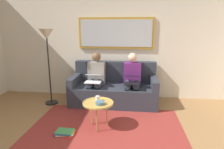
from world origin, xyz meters
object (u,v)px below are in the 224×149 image
Objects in this scene: cup at (98,98)px; standing_lamp at (47,43)px; person_right at (96,76)px; bowl at (100,103)px; magazine_stack at (65,133)px; framed_mirror at (116,33)px; laptop_white at (94,78)px; coffee_table at (98,103)px; couch at (114,89)px; person_left at (132,78)px; laptop_black at (132,79)px.

standing_lamp is (1.24, -0.88, 0.87)m from cup.
bowl is at bearing 104.23° from person_right.
cup is 0.27× the size of magazine_stack.
framed_mirror is at bearing -131.65° from person_right.
coffee_table is at bearing 106.11° from laptop_white.
couch is 0.51m from person_right.
bowl reaches higher than coffee_table.
cup is at bearing 144.58° from standing_lamp.
person_left is at bearing 180.00° from person_right.
bowl is at bearing 141.81° from standing_lamp.
cup reaches higher than bowl.
laptop_white reaches higher than cup.
framed_mirror is at bearing -108.57° from magazine_stack.
standing_lamp is (1.81, 0.20, 0.76)m from person_left.
framed_mirror is at bearing -90.00° from couch.
person_right is 3.39× the size of magazine_stack.
person_right is at bearing 48.35° from framed_mirror.
person_left reaches higher than laptop_white.
cup is 0.25× the size of laptop_black.
laptop_black is at bearing 90.00° from person_left.
person_left is (-0.41, 0.07, 0.30)m from couch.
framed_mirror is 1.12m from person_right.
person_left reaches higher than coffee_table.
standing_lamp is (1.00, 0.20, 0.76)m from person_right.
laptop_white is at bearing -100.87° from magazine_stack.
magazine_stack is at bearing 80.87° from person_right.
cup is 0.08× the size of person_left.
person_right is at bearing -99.13° from magazine_stack.
person_left is 0.69× the size of standing_lamp.
bowl is 0.45× the size of magazine_stack.
bowl is at bearing 85.80° from couch.
framed_mirror reaches higher than person_right.
cup is 0.16m from bowl.
coffee_table is 1.19m from person_right.
framed_mirror is 1.06× the size of standing_lamp.
coffee_table is 1.08m from laptop_black.
laptop_white is at bearing -73.89° from coffee_table.
cup is 0.05× the size of standing_lamp.
person_right is 0.24m from laptop_white.
couch is at bearing -169.22° from standing_lamp.
standing_lamp is (1.81, -0.04, 0.74)m from laptop_black.
magazine_stack is (0.47, 0.36, -0.47)m from cup.
laptop_black is (-0.41, 0.70, -0.92)m from framed_mirror.
person_left is 3.39× the size of magazine_stack.
framed_mirror is at bearing -96.11° from cup.
person_left is 0.24m from laptop_black.
laptop_white is (0.81, 0.24, 0.02)m from person_left.
laptop_black is 0.99× the size of laptop_white.
standing_lamp reaches higher than laptop_black.
coffee_table is (0.14, 1.22, 0.13)m from couch.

